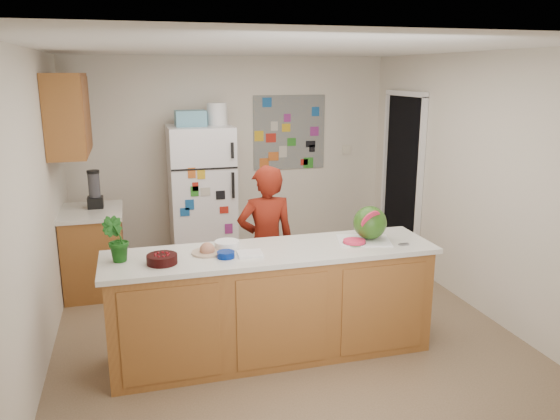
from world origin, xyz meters
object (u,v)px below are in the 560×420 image
object	(u,v)px
refrigerator	(202,197)
watermelon	(370,223)
cherry_bowl	(162,259)
person	(266,244)

from	to	relation	value
refrigerator	watermelon	bearing A→B (deg)	-64.52
refrigerator	cherry_bowl	size ratio (longest dim) A/B	7.44
person	cherry_bowl	xyz separation A→B (m)	(-0.99, -0.78, 0.21)
refrigerator	watermelon	xyz separation A→B (m)	(1.12, -2.34, 0.22)
person	refrigerator	bearing A→B (deg)	-77.31
watermelon	cherry_bowl	xyz separation A→B (m)	(-1.74, -0.13, -0.12)
refrigerator	cherry_bowl	world-z (taller)	refrigerator
refrigerator	person	xyz separation A→B (m)	(0.37, -1.70, -0.10)
watermelon	refrigerator	bearing A→B (deg)	115.48
watermelon	cherry_bowl	size ratio (longest dim) A/B	1.23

